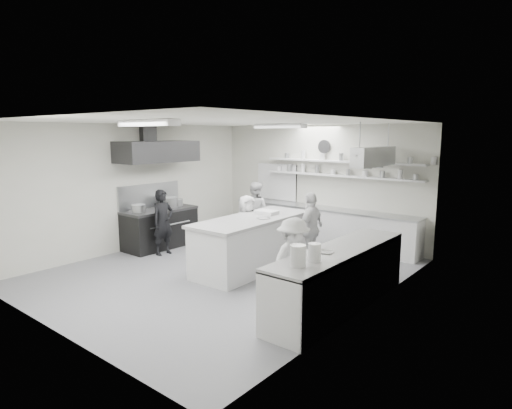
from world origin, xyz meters
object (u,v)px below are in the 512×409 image
Objects in this scene: cook_back at (255,211)px; prep_island at (252,244)px; cook_stove at (163,222)px; stove at (160,229)px; right_counter at (339,279)px; back_counter at (321,226)px.

prep_island is at bearing 120.01° from cook_back.
cook_back is at bearing -16.45° from cook_stove.
cook_back is (0.80, 2.38, 0.01)m from cook_stove.
stove is at bearing 60.21° from cook_stove.
prep_island reaches higher than right_counter.
cook_stove is at bearing -31.88° from stove.
cook_stove reaches higher than stove.
cook_back reaches higher than right_counter.
prep_island is at bearing 163.12° from right_counter.
cook_stove is 2.51m from cook_back.
back_counter is at bearing 43.99° from stove.
back_counter is 2.67m from prep_island.
cook_stove is 0.98× the size of cook_back.
stove is 0.36× the size of back_counter.
cook_back is at bearing 55.46° from stove.
stove is 2.85m from prep_island.
cook_back reaches higher than stove.
stove is 5.28m from right_counter.
stove is 1.17× the size of cook_back.
stove is 0.65× the size of prep_island.
prep_island reaches higher than stove.
cook_back reaches higher than cook_stove.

